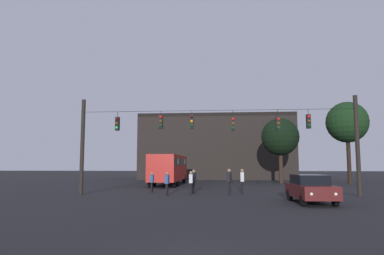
# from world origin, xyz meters

# --- Properties ---
(ground_plane) EXTENTS (168.00, 168.00, 0.00)m
(ground_plane) POSITION_xyz_m (0.00, 24.50, 0.00)
(ground_plane) COLOR black
(ground_plane) RESTS_ON ground
(overhead_signal_span) EXTENTS (19.09, 0.44, 6.71)m
(overhead_signal_span) POSITION_xyz_m (-0.03, 16.91, 3.96)
(overhead_signal_span) COLOR black
(overhead_signal_span) RESTS_ON ground
(city_bus) EXTENTS (2.57, 11.00, 3.00)m
(city_bus) POSITION_xyz_m (-4.99, 28.90, 1.87)
(city_bus) COLOR #B21E19
(city_bus) RESTS_ON ground
(car_near_right) EXTENTS (1.99, 4.40, 1.52)m
(car_near_right) POSITION_xyz_m (5.20, 12.61, 0.80)
(car_near_right) COLOR #511919
(car_near_right) RESTS_ON ground
(pedestrian_crossing_left) EXTENTS (0.35, 0.42, 1.69)m
(pedestrian_crossing_left) POSITION_xyz_m (-1.62, 18.53, 0.96)
(pedestrian_crossing_left) COLOR black
(pedestrian_crossing_left) RESTS_ON ground
(pedestrian_crossing_center) EXTENTS (0.24, 0.36, 1.77)m
(pedestrian_crossing_center) POSITION_xyz_m (1.86, 18.07, 1.01)
(pedestrian_crossing_center) COLOR black
(pedestrian_crossing_center) RESTS_ON ground
(pedestrian_crossing_right) EXTENTS (0.25, 0.37, 1.62)m
(pedestrian_crossing_right) POSITION_xyz_m (-1.72, 17.31, 0.91)
(pedestrian_crossing_right) COLOR black
(pedestrian_crossing_right) RESTS_ON ground
(pedestrian_near_bus) EXTENTS (0.26, 0.37, 1.51)m
(pedestrian_near_bus) POSITION_xyz_m (-4.81, 19.02, 0.84)
(pedestrian_near_bus) COLOR black
(pedestrian_near_bus) RESTS_ON ground
(pedestrian_trailing) EXTENTS (0.29, 0.39, 1.58)m
(pedestrian_trailing) POSITION_xyz_m (-3.30, 16.73, 0.89)
(pedestrian_trailing) COLOR black
(pedestrian_trailing) RESTS_ON ground
(pedestrian_far_side) EXTENTS (0.36, 0.42, 1.78)m
(pedestrian_far_side) POSITION_xyz_m (0.93, 17.36, 1.02)
(pedestrian_far_side) COLOR black
(pedestrian_far_side) RESTS_ON ground
(corner_building) EXTENTS (21.81, 10.61, 9.18)m
(corner_building) POSITION_xyz_m (-0.32, 45.70, 4.59)
(corner_building) COLOR black
(corner_building) RESTS_ON ground
(tree_left_silhouette) EXTENTS (4.47, 4.47, 8.91)m
(tree_left_silhouette) POSITION_xyz_m (14.12, 32.11, 6.63)
(tree_left_silhouette) COLOR black
(tree_left_silhouette) RESTS_ON ground
(tree_behind_building) EXTENTS (4.22, 4.22, 7.31)m
(tree_behind_building) POSITION_xyz_m (7.03, 32.99, 5.17)
(tree_behind_building) COLOR #2D2116
(tree_behind_building) RESTS_ON ground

